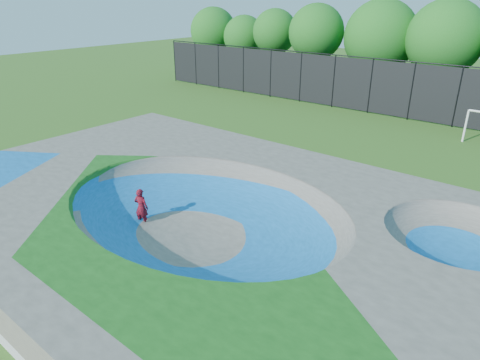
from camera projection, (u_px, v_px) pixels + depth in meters
name	position (u px, v px, depth m)	size (l,w,h in m)	color
ground	(204.00, 238.00, 15.55)	(120.00, 120.00, 0.00)	#2D5818
skate_deck	(203.00, 220.00, 15.26)	(22.00, 14.00, 1.50)	gray
skater	(141.00, 207.00, 16.15)	(0.55, 0.36, 1.52)	red
skateboard	(143.00, 224.00, 16.44)	(0.78, 0.22, 0.05)	black
fence	(412.00, 90.00, 29.68)	(48.09, 0.09, 4.04)	black
treeline	(415.00, 40.00, 33.01)	(51.78, 6.81, 8.06)	#422C21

